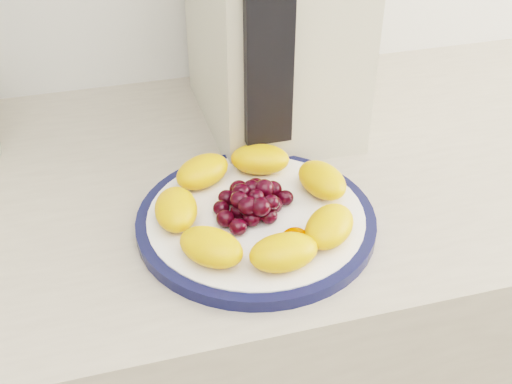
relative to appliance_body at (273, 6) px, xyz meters
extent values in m
cylinder|color=#10153C|center=(-0.09, -0.25, -0.17)|extent=(0.29, 0.29, 0.01)
cylinder|color=white|center=(-0.09, -0.25, -0.17)|extent=(0.26, 0.26, 0.02)
cube|color=beige|center=(0.00, 0.00, 0.00)|extent=(0.20, 0.28, 0.35)
cube|color=black|center=(-0.05, -0.15, 0.00)|extent=(0.06, 0.02, 0.26)
ellipsoid|color=orange|center=(0.00, -0.23, -0.14)|extent=(0.07, 0.09, 0.04)
ellipsoid|color=orange|center=(-0.06, -0.17, -0.14)|extent=(0.09, 0.07, 0.04)
ellipsoid|color=orange|center=(-0.14, -0.17, -0.14)|extent=(0.09, 0.08, 0.04)
ellipsoid|color=orange|center=(-0.19, -0.24, -0.14)|extent=(0.06, 0.08, 0.04)
ellipsoid|color=orange|center=(-0.16, -0.32, -0.14)|extent=(0.09, 0.09, 0.04)
ellipsoid|color=orange|center=(-0.09, -0.35, -0.14)|extent=(0.08, 0.05, 0.04)
ellipsoid|color=orange|center=(-0.03, -0.32, -0.14)|extent=(0.09, 0.09, 0.04)
ellipsoid|color=black|center=(-0.09, -0.25, -0.15)|extent=(0.02, 0.02, 0.02)
ellipsoid|color=black|center=(-0.07, -0.25, -0.15)|extent=(0.02, 0.02, 0.02)
ellipsoid|color=black|center=(-0.08, -0.24, -0.15)|extent=(0.02, 0.02, 0.02)
ellipsoid|color=black|center=(-0.10, -0.24, -0.15)|extent=(0.02, 0.02, 0.02)
ellipsoid|color=black|center=(-0.12, -0.25, -0.15)|extent=(0.02, 0.02, 0.02)
ellipsoid|color=black|center=(-0.10, -0.27, -0.15)|extent=(0.02, 0.02, 0.02)
ellipsoid|color=black|center=(-0.08, -0.27, -0.15)|extent=(0.02, 0.02, 0.02)
ellipsoid|color=black|center=(-0.05, -0.24, -0.15)|extent=(0.02, 0.02, 0.02)
ellipsoid|color=black|center=(-0.07, -0.23, -0.15)|extent=(0.02, 0.02, 0.02)
ellipsoid|color=black|center=(-0.08, -0.21, -0.15)|extent=(0.02, 0.02, 0.02)
ellipsoid|color=black|center=(-0.10, -0.21, -0.15)|extent=(0.02, 0.02, 0.02)
ellipsoid|color=black|center=(-0.12, -0.23, -0.15)|extent=(0.02, 0.02, 0.02)
ellipsoid|color=black|center=(-0.13, -0.24, -0.15)|extent=(0.02, 0.02, 0.02)
ellipsoid|color=black|center=(-0.13, -0.27, -0.15)|extent=(0.02, 0.02, 0.02)
ellipsoid|color=black|center=(-0.12, -0.28, -0.15)|extent=(0.02, 0.02, 0.02)
ellipsoid|color=black|center=(-0.09, -0.25, -0.13)|extent=(0.02, 0.02, 0.02)
ellipsoid|color=black|center=(-0.08, -0.24, -0.13)|extent=(0.02, 0.02, 0.02)
ellipsoid|color=black|center=(-0.09, -0.23, -0.13)|extent=(0.02, 0.02, 0.02)
ellipsoid|color=black|center=(-0.11, -0.24, -0.13)|extent=(0.02, 0.02, 0.02)
ellipsoid|color=black|center=(-0.11, -0.25, -0.13)|extent=(0.02, 0.02, 0.02)
ellipsoid|color=black|center=(-0.11, -0.27, -0.13)|extent=(0.02, 0.02, 0.02)
ellipsoid|color=black|center=(-0.09, -0.27, -0.13)|extent=(0.02, 0.02, 0.02)
ellipsoid|color=black|center=(-0.08, -0.27, -0.13)|extent=(0.02, 0.02, 0.02)
ellipsoid|color=#E03B00|center=(-0.07, -0.32, -0.15)|extent=(0.03, 0.03, 0.02)
ellipsoid|color=#E03B00|center=(-0.04, -0.31, -0.15)|extent=(0.04, 0.03, 0.02)
camera|label=1|loc=(-0.25, -0.84, 0.31)|focal=45.00mm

